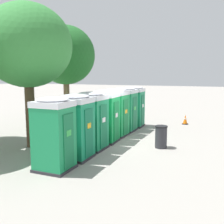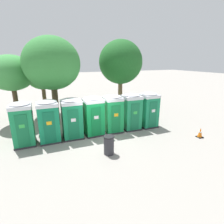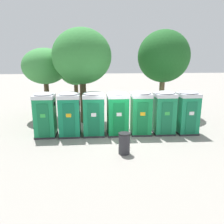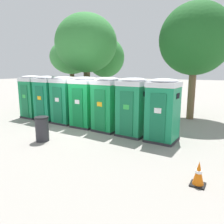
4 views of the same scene
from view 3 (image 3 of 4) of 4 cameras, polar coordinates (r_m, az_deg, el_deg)
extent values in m
plane|color=gray|center=(12.50, 1.67, -6.55)|extent=(120.00, 120.00, 0.00)
cube|color=#2D2D33|center=(13.21, -16.72, -5.79)|extent=(1.17, 1.22, 0.10)
cube|color=#198A4F|center=(12.90, -17.05, -1.17)|extent=(1.12, 1.16, 2.10)
cube|color=#136C3D|center=(12.37, -17.54, -2.19)|extent=(0.61, 0.04, 1.85)
cube|color=green|center=(12.28, -17.65, -0.97)|extent=(0.28, 0.01, 0.20)
cube|color=black|center=(12.64, -14.77, 2.11)|extent=(0.03, 0.36, 0.20)
cube|color=silver|center=(12.68, -17.40, 3.87)|extent=(1.15, 1.19, 0.20)
ellipsoid|color=silver|center=(12.65, -17.45, 4.54)|extent=(1.10, 1.13, 0.18)
cube|color=#2D2D33|center=(12.97, -10.78, -5.81)|extent=(1.22, 1.21, 0.10)
cube|color=#138655|center=(12.65, -11.00, -1.10)|extent=(1.16, 1.15, 2.10)
cube|color=#0F6842|center=(12.11, -11.22, -2.14)|extent=(0.63, 0.04, 1.85)
cube|color=yellow|center=(12.02, -11.29, -0.90)|extent=(0.28, 0.01, 0.20)
cube|color=black|center=(12.45, -8.45, 2.23)|extent=(0.03, 0.36, 0.20)
cube|color=silver|center=(12.42, -11.23, 4.04)|extent=(1.20, 1.19, 0.20)
ellipsoid|color=silver|center=(12.39, -11.26, 4.73)|extent=(1.14, 1.13, 0.18)
cube|color=#2D2D33|center=(12.90, -4.68, -5.71)|extent=(1.27, 1.24, 0.10)
cube|color=#158550|center=(12.59, -4.77, -0.97)|extent=(1.21, 1.18, 2.10)
cube|color=#10683F|center=(12.04, -4.79, -2.01)|extent=(0.64, 0.06, 1.85)
cube|color=white|center=(11.95, -4.82, -0.76)|extent=(0.28, 0.02, 0.20)
cube|color=black|center=(12.43, -2.09, 2.36)|extent=(0.04, 0.36, 0.20)
cube|color=silver|center=(12.35, -4.88, 4.20)|extent=(1.25, 1.22, 0.20)
ellipsoid|color=silver|center=(12.33, -4.89, 4.89)|extent=(1.19, 1.16, 0.18)
cube|color=#2D2D33|center=(12.95, 1.43, -5.59)|extent=(1.20, 1.20, 0.10)
cube|color=#109544|center=(12.64, 1.46, -0.87)|extent=(1.14, 1.15, 2.10)
cube|color=#0C7435|center=(12.10, 1.85, -1.90)|extent=(0.63, 0.03, 1.85)
cube|color=white|center=(12.01, 1.87, -0.65)|extent=(0.28, 0.01, 0.20)
cube|color=black|center=(12.57, 4.10, 2.46)|extent=(0.03, 0.36, 0.20)
cube|color=silver|center=(12.40, 1.49, 4.29)|extent=(1.18, 1.18, 0.20)
ellipsoid|color=silver|center=(12.38, 1.49, 4.97)|extent=(1.12, 1.12, 0.18)
cube|color=#2D2D33|center=(13.17, 7.40, -5.38)|extent=(1.24, 1.28, 0.10)
cube|color=#16964A|center=(12.86, 7.54, -0.74)|extent=(1.18, 1.21, 2.10)
cube|color=#117539|center=(12.32, 7.99, -1.74)|extent=(0.61, 0.07, 1.85)
cube|color=yellow|center=(12.23, 8.05, -0.52)|extent=(0.28, 0.03, 0.20)
cube|color=black|center=(12.81, 10.14, 2.48)|extent=(0.05, 0.36, 0.20)
cube|color=silver|center=(12.63, 7.70, 4.33)|extent=(1.22, 1.25, 0.20)
ellipsoid|color=silver|center=(12.60, 7.73, 5.00)|extent=(1.16, 1.19, 0.18)
cube|color=#2D2D33|center=(13.49, 13.15, -5.17)|extent=(1.25, 1.26, 0.10)
cube|color=#1B8B54|center=(13.19, 13.41, -0.63)|extent=(1.19, 1.20, 2.10)
cube|color=#156C41|center=(12.66, 14.14, -1.61)|extent=(0.62, 0.06, 1.85)
cube|color=green|center=(12.58, 14.23, -0.41)|extent=(0.28, 0.02, 0.20)
cube|color=black|center=(13.21, 15.98, 2.51)|extent=(0.04, 0.36, 0.20)
cube|color=silver|center=(12.96, 13.68, 4.31)|extent=(1.23, 1.23, 0.20)
ellipsoid|color=silver|center=(12.94, 13.72, 4.96)|extent=(1.17, 1.17, 0.18)
cube|color=#2D2D33|center=(13.91, 18.63, -4.96)|extent=(1.19, 1.21, 0.10)
cube|color=#188856|center=(13.62, 18.98, -0.56)|extent=(1.13, 1.15, 2.10)
cube|color=#136A43|center=(13.12, 19.99, -1.49)|extent=(0.61, 0.04, 1.85)
cube|color=white|center=(13.04, 20.12, -0.34)|extent=(0.28, 0.01, 0.20)
cube|color=black|center=(13.72, 21.38, 2.49)|extent=(0.03, 0.36, 0.20)
cube|color=silver|center=(13.40, 19.35, 4.22)|extent=(1.16, 1.19, 0.20)
ellipsoid|color=silver|center=(13.38, 19.40, 4.85)|extent=(1.11, 1.13, 0.18)
cylinder|color=#4C3826|center=(17.09, -16.59, 3.75)|extent=(0.35, 0.35, 3.12)
ellipsoid|color=#3D8C42|center=(16.88, -17.11, 11.36)|extent=(3.25, 3.25, 2.58)
cylinder|color=brown|center=(18.35, -9.28, 4.52)|extent=(0.33, 0.33, 2.97)
ellipsoid|color=#337F38|center=(18.14, -9.57, 11.80)|extent=(2.94, 2.94, 3.06)
cylinder|color=#4C3826|center=(15.15, -7.53, 3.76)|extent=(0.42, 0.42, 3.51)
ellipsoid|color=#337F38|center=(14.94, -7.86, 14.22)|extent=(3.90, 3.90, 3.63)
cylinder|color=brown|center=(17.98, 12.83, 4.96)|extent=(0.41, 0.41, 3.45)
ellipsoid|color=#1E5B23|center=(17.80, 13.31, 13.97)|extent=(3.97, 3.97, 3.97)
cylinder|color=#2D2D33|center=(10.25, 3.21, -8.34)|extent=(0.53, 0.53, 0.95)
cylinder|color=black|center=(10.07, 3.24, -5.68)|extent=(0.56, 0.56, 0.06)
camera|label=1|loc=(12.24, -59.74, 2.27)|focal=42.00mm
camera|label=2|loc=(2.40, -48.58, 20.72)|focal=28.00mm
camera|label=4|loc=(9.29, 59.96, -2.08)|focal=35.00mm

